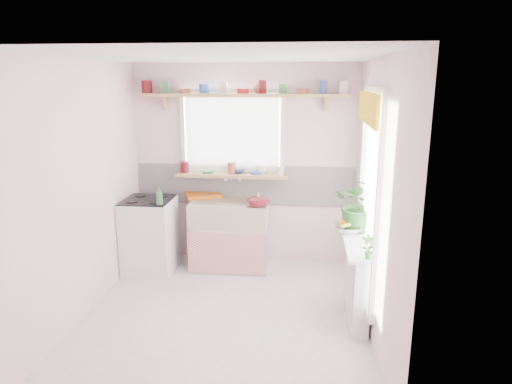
# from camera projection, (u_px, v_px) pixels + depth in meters

# --- Properties ---
(room) EXTENTS (3.20, 3.20, 3.20)m
(room) POSITION_uv_depth(u_px,v_px,m) (296.00, 168.00, 4.95)
(room) COLOR silver
(room) RESTS_ON ground
(sink_unit) EXTENTS (0.95, 0.65, 1.11)m
(sink_unit) POSITION_uv_depth(u_px,v_px,m) (230.00, 234.00, 5.69)
(sink_unit) COLOR white
(sink_unit) RESTS_ON ground
(cooker) EXTENTS (0.58, 0.58, 0.93)m
(cooker) POSITION_uv_depth(u_px,v_px,m) (150.00, 235.00, 5.55)
(cooker) COLOR white
(cooker) RESTS_ON ground
(radiator_ledge) EXTENTS (0.22, 0.95, 0.78)m
(radiator_ledge) POSITION_uv_depth(u_px,v_px,m) (357.00, 279.00, 4.49)
(radiator_ledge) COLOR white
(radiator_ledge) RESTS_ON ground
(windowsill) EXTENTS (1.40, 0.22, 0.04)m
(windowsill) POSITION_uv_depth(u_px,v_px,m) (232.00, 175.00, 5.70)
(windowsill) COLOR tan
(windowsill) RESTS_ON room
(pine_shelf) EXTENTS (2.52, 0.24, 0.04)m
(pine_shelf) POSITION_uv_depth(u_px,v_px,m) (243.00, 95.00, 5.43)
(pine_shelf) COLOR tan
(pine_shelf) RESTS_ON room
(shelf_crockery) EXTENTS (2.47, 0.11, 0.12)m
(shelf_crockery) POSITION_uv_depth(u_px,v_px,m) (243.00, 89.00, 5.41)
(shelf_crockery) COLOR #590F14
(shelf_crockery) RESTS_ON pine_shelf
(sill_crockery) EXTENTS (1.35, 0.11, 0.12)m
(sill_crockery) POSITION_uv_depth(u_px,v_px,m) (232.00, 169.00, 5.68)
(sill_crockery) COLOR #590F14
(sill_crockery) RESTS_ON windowsill
(dish_tray) EXTENTS (0.52, 0.46, 0.04)m
(dish_tray) POSITION_uv_depth(u_px,v_px,m) (203.00, 195.00, 5.82)
(dish_tray) COLOR #D25F12
(dish_tray) RESTS_ON sink_unit
(colander) EXTENTS (0.32, 0.32, 0.13)m
(colander) POSITION_uv_depth(u_px,v_px,m) (258.00, 201.00, 5.34)
(colander) COLOR maroon
(colander) RESTS_ON sink_unit
(jade_plant) EXTENTS (0.55, 0.49, 0.57)m
(jade_plant) POSITION_uv_depth(u_px,v_px,m) (360.00, 204.00, 4.68)
(jade_plant) COLOR #2F6026
(jade_plant) RESTS_ON radiator_ledge
(fruit_bowl) EXTENTS (0.32, 0.32, 0.07)m
(fruit_bowl) POSITION_uv_depth(u_px,v_px,m) (347.00, 229.00, 4.70)
(fruit_bowl) COLOR silver
(fruit_bowl) RESTS_ON radiator_ledge
(herb_pot) EXTENTS (0.13, 0.10, 0.23)m
(herb_pot) POSITION_uv_depth(u_px,v_px,m) (368.00, 247.00, 3.98)
(herb_pot) COLOR #356D2B
(herb_pot) RESTS_ON radiator_ledge
(soap_bottle_sink) EXTENTS (0.09, 0.09, 0.17)m
(soap_bottle_sink) POSITION_uv_depth(u_px,v_px,m) (258.00, 199.00, 5.34)
(soap_bottle_sink) COLOR #CECE5B
(soap_bottle_sink) RESTS_ON sink_unit
(sill_cup) EXTENTS (0.14, 0.14, 0.11)m
(sill_cup) POSITION_uv_depth(u_px,v_px,m) (261.00, 169.00, 5.70)
(sill_cup) COLOR white
(sill_cup) RESTS_ON windowsill
(sill_bowl) EXTENTS (0.25, 0.25, 0.06)m
(sill_bowl) POSITION_uv_depth(u_px,v_px,m) (238.00, 170.00, 5.73)
(sill_bowl) COLOR #30419D
(sill_bowl) RESTS_ON windowsill
(shelf_vase) EXTENTS (0.18, 0.18, 0.16)m
(shelf_vase) POSITION_uv_depth(u_px,v_px,m) (260.00, 86.00, 5.44)
(shelf_vase) COLOR brown
(shelf_vase) RESTS_ON pine_shelf
(cooker_bottle) EXTENTS (0.10, 0.10, 0.21)m
(cooker_bottle) POSITION_uv_depth(u_px,v_px,m) (159.00, 196.00, 5.18)
(cooker_bottle) COLOR #397247
(cooker_bottle) RESTS_ON cooker
(fruit) EXTENTS (0.20, 0.14, 0.10)m
(fruit) POSITION_uv_depth(u_px,v_px,m) (348.00, 223.00, 4.69)
(fruit) COLOR orange
(fruit) RESTS_ON fruit_bowl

